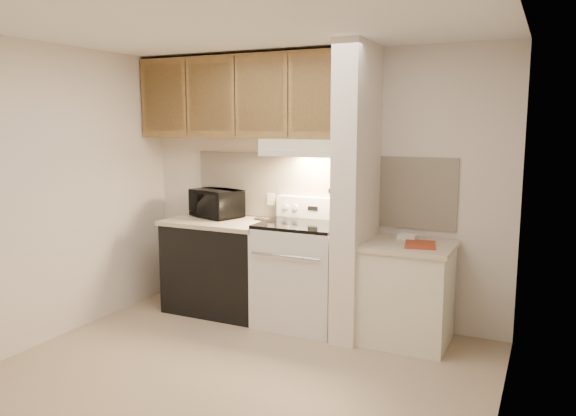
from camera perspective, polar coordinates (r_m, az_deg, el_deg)
The scene contains 50 objects.
floor at distance 4.36m, azimuth -5.05°, elevation -16.40°, with size 3.60×3.60×0.00m, color tan.
ceiling at distance 4.01m, azimuth -5.54°, elevation 18.02°, with size 3.60×3.60×0.00m, color white.
wall_back at distance 5.33m, azimuth 2.96°, elevation 2.23°, with size 3.60×0.02×2.50m, color beige.
wall_left at distance 5.15m, azimuth -22.80°, elevation 1.34°, with size 0.02×3.00×2.50m, color beige.
wall_right at distance 3.46m, azimuth 21.35°, elevation -1.87°, with size 0.02×3.00×2.50m, color beige.
backsplash at distance 5.32m, azimuth 2.91°, elevation 2.06°, with size 2.60×0.02×0.63m, color #FFEBCD.
range_body at distance 5.17m, azimuth 1.42°, elevation -6.89°, with size 0.76×0.65×0.92m, color silver.
oven_window at distance 4.88m, azimuth -0.10°, elevation -7.34°, with size 0.50×0.01×0.30m, color black.
oven_handle at distance 4.79m, azimuth -0.30°, elevation -4.92°, with size 0.02×0.02×0.65m, color silver.
cooktop at distance 5.06m, azimuth 1.44°, elevation -1.70°, with size 0.74×0.64×0.03m, color black.
range_backguard at distance 5.30m, azimuth 2.70°, elevation 0.02°, with size 0.76×0.08×0.20m, color silver.
range_display at distance 5.26m, azimuth 2.52°, elevation -0.04°, with size 0.10×0.01×0.04m, color black.
range_knob_left_outer at distance 5.38m, azimuth -0.24°, elevation 0.15°, with size 0.05×0.05×0.02m, color silver.
range_knob_left_inner at distance 5.33m, azimuth 0.73°, elevation 0.08°, with size 0.05×0.05×0.02m, color silver.
range_knob_right_inner at distance 5.20m, azimuth 4.34°, elevation -0.17°, with size 0.05×0.05×0.02m, color silver.
range_knob_right_outer at distance 5.16m, azimuth 5.37°, elevation -0.25°, with size 0.05×0.05×0.02m, color silver.
dishwasher_front at distance 5.59m, azimuth -6.85°, elevation -6.02°, with size 1.00×0.63×0.87m, color black.
left_countertop at distance 5.49m, azimuth -6.94°, elevation -1.43°, with size 1.04×0.67×0.04m, color beige.
spoon_rest at distance 5.42m, azimuth -2.49°, elevation -1.21°, with size 0.22×0.07×0.01m, color black.
teal_jar at distance 5.64m, azimuth -5.33°, elevation -0.41°, with size 0.09×0.09×0.10m, color #2A5B54.
outlet at distance 5.53m, azimuth -1.75°, elevation 0.90°, with size 0.08×0.01×0.12m, color beige.
microwave at distance 5.65m, azimuth -7.31°, elevation 0.48°, with size 0.50×0.34×0.28m, color black.
partition_pillar at distance 4.83m, azimuth 6.97°, elevation 1.51°, with size 0.22×0.70×2.50m, color white.
pillar_trim at distance 4.86m, azimuth 5.69°, elevation 2.17°, with size 0.01×0.70×0.04m, color olive.
knife_strip at distance 4.81m, azimuth 5.42°, elevation 2.35°, with size 0.02×0.42×0.04m, color black.
knife_blade_a at distance 4.69m, azimuth 4.61°, elevation 0.96°, with size 0.01×0.04×0.16m, color silver.
knife_handle_a at distance 4.67m, azimuth 4.67°, elevation 2.79°, with size 0.02×0.02×0.10m, color black.
knife_blade_b at distance 4.75m, azimuth 4.93°, elevation 0.95°, with size 0.01×0.04×0.18m, color silver.
knife_handle_b at distance 4.73m, azimuth 4.91°, elevation 2.85°, with size 0.02×0.02×0.10m, color black.
knife_blade_c at distance 4.83m, azimuth 5.26°, elevation 0.94°, with size 0.01×0.04×0.20m, color silver.
knife_handle_c at distance 4.80m, azimuth 5.24°, elevation 2.94°, with size 0.02×0.02×0.10m, color black.
knife_blade_d at distance 4.90m, azimuth 5.57°, elevation 1.28°, with size 0.01×0.04×0.16m, color silver.
knife_handle_d at distance 4.90m, azimuth 5.65°, elevation 3.04°, with size 0.02×0.02×0.10m, color black.
knife_blade_e at distance 4.97m, azimuth 5.88°, elevation 1.27°, with size 0.01×0.04×0.18m, color silver.
knife_handle_e at distance 4.97m, azimuth 5.95°, elevation 3.12°, with size 0.02×0.02×0.10m, color black.
oven_mitt at distance 5.03m, azimuth 6.16°, elevation 1.54°, with size 0.03×0.10×0.24m, color gray.
right_cab_base at distance 4.88m, azimuth 11.97°, elevation -8.69°, with size 0.70×0.60×0.81m, color beige.
right_countertop at distance 4.78m, azimuth 12.13°, elevation -3.81°, with size 0.74×0.64×0.04m, color beige.
red_folder at distance 4.74m, azimuth 13.28°, elevation -3.64°, with size 0.24×0.33×0.01m, color #A0371C.
white_box at distance 4.95m, azimuth 12.07°, elevation -2.89°, with size 0.16×0.11×0.04m, color white.
range_hood at distance 5.10m, azimuth 2.05°, elevation 6.18°, with size 0.78×0.44×0.15m, color beige.
hood_lip at distance 4.91m, azimuth 1.07°, elevation 5.56°, with size 0.78×0.04×0.06m, color beige.
upper_cabinets at distance 5.45m, azimuth -4.53°, elevation 11.15°, with size 2.18×0.33×0.77m, color olive.
cab_door_a at distance 5.77m, azimuth -12.53°, elevation 10.84°, with size 0.46×0.01×0.63m, color olive.
cab_gap_a at distance 5.61m, azimuth -10.29°, elevation 10.97°, with size 0.01×0.01×0.73m, color black.
cab_door_b at distance 5.46m, azimuth -7.92°, elevation 11.09°, with size 0.46×0.01×0.63m, color olive.
cab_gap_b at distance 5.31m, azimuth -5.42°, elevation 11.21°, with size 0.01×0.01×0.73m, color black.
cab_door_c at distance 5.18m, azimuth -2.77°, elevation 11.30°, with size 0.46×0.01×0.63m, color olive.
cab_gap_c at distance 5.06m, azimuth 0.00°, elevation 11.37°, with size 0.01×0.01×0.73m, color black.
cab_door_d at distance 4.95m, azimuth 2.92°, elevation 11.42°, with size 0.46×0.01×0.63m, color olive.
Camera 1 is at (2.02, -3.40, 1.85)m, focal length 35.00 mm.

